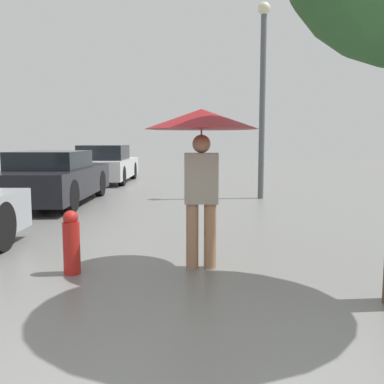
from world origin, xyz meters
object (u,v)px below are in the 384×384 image
object	(u,v)px
street_lamp	(263,84)
fire_hydrant	(71,242)
pedestrian	(201,134)
parked_car_farthest	(105,165)
parked_car_middle	(54,178)

from	to	relation	value
street_lamp	fire_hydrant	distance (m)	7.25
street_lamp	fire_hydrant	world-z (taller)	street_lamp
pedestrian	fire_hydrant	size ratio (longest dim) A/B	2.56
pedestrian	fire_hydrant	distance (m)	1.84
parked_car_farthest	fire_hydrant	size ratio (longest dim) A/B	5.77
parked_car_farthest	street_lamp	xyz separation A→B (m)	(4.78, -4.18, 2.20)
parked_car_farthest	street_lamp	distance (m)	6.72
parked_car_middle	fire_hydrant	xyz separation A→B (m)	(1.92, -5.25, -0.24)
parked_car_middle	fire_hydrant	distance (m)	5.60
pedestrian	parked_car_farthest	size ratio (longest dim) A/B	0.44
parked_car_middle	street_lamp	xyz separation A→B (m)	(4.89, 0.89, 2.21)
pedestrian	street_lamp	world-z (taller)	street_lamp
parked_car_middle	pedestrian	bearing A→B (deg)	-56.48
fire_hydrant	parked_car_farthest	bearing A→B (deg)	99.99
street_lamp	fire_hydrant	size ratio (longest dim) A/B	6.78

